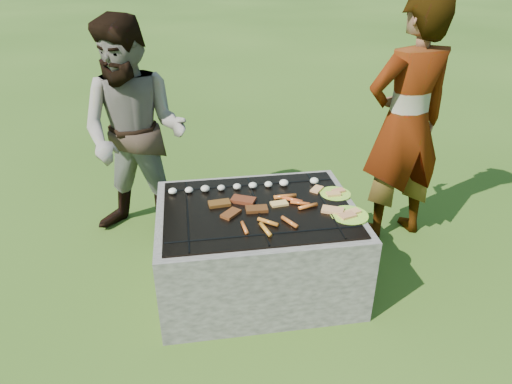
# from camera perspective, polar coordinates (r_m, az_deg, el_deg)

# --- Properties ---
(lawn) EXTENTS (60.00, 60.00, 0.00)m
(lawn) POSITION_cam_1_polar(r_m,az_deg,el_deg) (3.31, 0.14, -11.16)
(lawn) COLOR #294B12
(lawn) RESTS_ON ground
(fire_pit) EXTENTS (1.30, 1.00, 0.62)m
(fire_pit) POSITION_cam_1_polar(r_m,az_deg,el_deg) (3.14, 0.14, -7.17)
(fire_pit) COLOR #A79D94
(fire_pit) RESTS_ON ground
(mushrooms) EXTENTS (1.06, 0.06, 0.05)m
(mushrooms) POSITION_cam_1_polar(r_m,az_deg,el_deg) (3.18, -1.76, 0.75)
(mushrooms) COLOR white
(mushrooms) RESTS_ON fire_pit
(pork_slabs) EXTENTS (0.38, 0.31, 0.02)m
(pork_slabs) POSITION_cam_1_polar(r_m,az_deg,el_deg) (2.97, -2.23, -1.69)
(pork_slabs) COLOR #93561A
(pork_slabs) RESTS_ON fire_pit
(sausages) EXTENTS (0.53, 0.47, 0.03)m
(sausages) POSITION_cam_1_polar(r_m,az_deg,el_deg) (2.89, 3.33, -2.51)
(sausages) COLOR orange
(sausages) RESTS_ON fire_pit
(bread_on_grate) EXTENTS (0.46, 0.42, 0.02)m
(bread_on_grate) POSITION_cam_1_polar(r_m,az_deg,el_deg) (3.01, 7.34, -1.45)
(bread_on_grate) COLOR #EFC07A
(bread_on_grate) RESTS_ON fire_pit
(plate_far) EXTENTS (0.25, 0.25, 0.03)m
(plate_far) POSITION_cam_1_polar(r_m,az_deg,el_deg) (3.18, 9.87, -0.22)
(plate_far) COLOR #E2F23A
(plate_far) RESTS_ON fire_pit
(plate_near) EXTENTS (0.28, 0.28, 0.03)m
(plate_near) POSITION_cam_1_polar(r_m,az_deg,el_deg) (2.94, 11.59, -2.87)
(plate_near) COLOR #E9FF3C
(plate_near) RESTS_ON fire_pit
(cook) EXTENTS (0.76, 0.57, 1.89)m
(cook) POSITION_cam_1_polar(r_m,az_deg,el_deg) (3.61, 18.23, 8.05)
(cook) COLOR gray
(cook) RESTS_ON ground
(bystander) EXTENTS (1.00, 0.89, 1.72)m
(bystander) POSITION_cam_1_polar(r_m,az_deg,el_deg) (3.58, -14.85, 6.99)
(bystander) COLOR #A19386
(bystander) RESTS_ON ground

